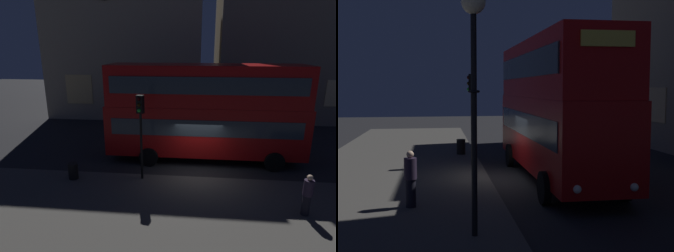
% 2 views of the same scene
% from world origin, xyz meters
% --- Properties ---
extents(ground_plane, '(80.00, 80.00, 0.00)m').
position_xyz_m(ground_plane, '(0.00, 0.00, 0.00)').
color(ground_plane, '#232326').
extents(sidewalk_slab, '(44.00, 7.78, 0.12)m').
position_xyz_m(sidewalk_slab, '(0.00, -4.38, 0.06)').
color(sidewalk_slab, '#4C4944').
rests_on(sidewalk_slab, ground).
extents(building_with_clock, '(13.92, 9.08, 16.89)m').
position_xyz_m(building_with_clock, '(-6.84, 14.68, 8.45)').
color(building_with_clock, tan).
rests_on(building_with_clock, ground).
extents(building_plain_facade, '(12.60, 9.44, 19.76)m').
position_xyz_m(building_plain_facade, '(8.05, 14.80, 9.88)').
color(building_plain_facade, gray).
rests_on(building_plain_facade, ground).
extents(double_decker_bus, '(11.20, 2.94, 5.53)m').
position_xyz_m(double_decker_bus, '(0.32, 2.15, 3.10)').
color(double_decker_bus, '#B20F0F').
rests_on(double_decker_bus, ground).
extents(traffic_light_near_kerb, '(0.37, 0.39, 4.20)m').
position_xyz_m(traffic_light_near_kerb, '(-2.76, -0.95, 3.13)').
color(traffic_light_near_kerb, black).
rests_on(traffic_light_near_kerb, sidewalk_slab).
extents(pedestrian, '(0.37, 0.37, 1.71)m').
position_xyz_m(pedestrian, '(4.17, -3.32, 0.99)').
color(pedestrian, black).
rests_on(pedestrian, sidewalk_slab).
extents(litter_bin, '(0.48, 0.48, 0.81)m').
position_xyz_m(litter_bin, '(-6.17, -1.28, 0.52)').
color(litter_bin, black).
rests_on(litter_bin, sidewalk_slab).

